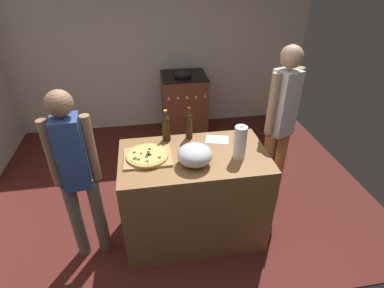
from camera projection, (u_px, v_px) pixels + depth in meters
The scene contains 13 objects.
ground_plane at pixel (164, 177), 3.81m from camera, with size 4.72×3.52×0.02m, color #511E19.
kitchen_wall_rear at pixel (151, 43), 4.38m from camera, with size 4.72×0.10×2.60m, color beige.
counter at pixel (194, 195), 2.83m from camera, with size 1.29×0.74×0.92m, color olive.
cutting_board at pixel (148, 157), 2.55m from camera, with size 0.40×0.32×0.02m, color tan.
pizza at pixel (148, 155), 2.53m from camera, with size 0.36×0.36×0.03m.
mixing_bowl at pixel (195, 155), 2.43m from camera, with size 0.29×0.29×0.18m.
paper_towel_roll at pixel (240, 142), 2.49m from camera, with size 0.10×0.10×0.30m.
wine_bottle_amber at pixel (189, 125), 2.76m from camera, with size 0.07×0.07×0.31m.
wine_bottle_clear at pixel (166, 127), 2.73m from camera, with size 0.08×0.08×0.31m.
recipe_sheet at pixel (217, 139), 2.81m from camera, with size 0.21×0.15×0.00m, color white.
stove at pixel (184, 105), 4.55m from camera, with size 0.64×0.61×0.97m.
person_in_stripes at pixel (77, 172), 2.38m from camera, with size 0.36×0.22×1.61m.
person_in_red at pixel (281, 120), 2.96m from camera, with size 0.35×0.26×1.73m.
Camera 1 is at (-0.14, -1.56, 2.37)m, focal length 28.17 mm.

